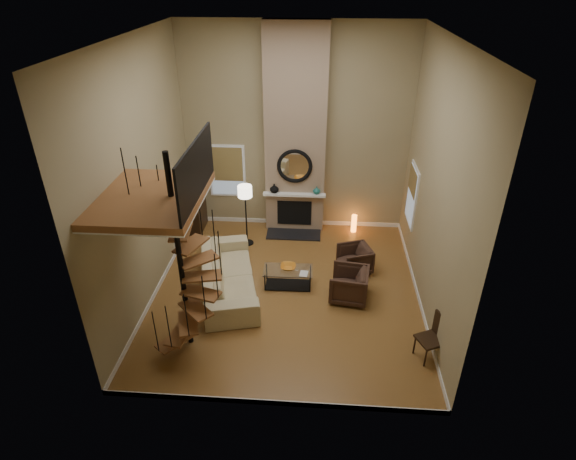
# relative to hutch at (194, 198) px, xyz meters

# --- Properties ---
(ground) EXTENTS (6.00, 6.50, 0.01)m
(ground) POSITION_rel_hutch_xyz_m (2.78, -2.76, -0.95)
(ground) COLOR #A26F34
(ground) RESTS_ON ground
(back_wall) EXTENTS (6.00, 0.02, 5.50)m
(back_wall) POSITION_rel_hutch_xyz_m (2.78, 0.49, 1.80)
(back_wall) COLOR #998A62
(back_wall) RESTS_ON ground
(front_wall) EXTENTS (6.00, 0.02, 5.50)m
(front_wall) POSITION_rel_hutch_xyz_m (2.78, -6.01, 1.80)
(front_wall) COLOR #998A62
(front_wall) RESTS_ON ground
(left_wall) EXTENTS (0.02, 6.50, 5.50)m
(left_wall) POSITION_rel_hutch_xyz_m (-0.22, -2.76, 1.80)
(left_wall) COLOR #998A62
(left_wall) RESTS_ON ground
(right_wall) EXTENTS (0.02, 6.50, 5.50)m
(right_wall) POSITION_rel_hutch_xyz_m (5.78, -2.76, 1.80)
(right_wall) COLOR #998A62
(right_wall) RESTS_ON ground
(ceiling) EXTENTS (6.00, 6.50, 0.01)m
(ceiling) POSITION_rel_hutch_xyz_m (2.78, -2.76, 4.54)
(ceiling) COLOR silver
(ceiling) RESTS_ON back_wall
(baseboard_back) EXTENTS (6.00, 0.02, 0.12)m
(baseboard_back) POSITION_rel_hutch_xyz_m (2.78, 0.48, -0.89)
(baseboard_back) COLOR white
(baseboard_back) RESTS_ON ground
(baseboard_front) EXTENTS (6.00, 0.02, 0.12)m
(baseboard_front) POSITION_rel_hutch_xyz_m (2.78, -6.00, -0.89)
(baseboard_front) COLOR white
(baseboard_front) RESTS_ON ground
(baseboard_left) EXTENTS (0.02, 6.50, 0.12)m
(baseboard_left) POSITION_rel_hutch_xyz_m (-0.21, -2.76, -0.89)
(baseboard_left) COLOR white
(baseboard_left) RESTS_ON ground
(baseboard_right) EXTENTS (0.02, 6.50, 0.12)m
(baseboard_right) POSITION_rel_hutch_xyz_m (5.77, -2.76, -0.89)
(baseboard_right) COLOR white
(baseboard_right) RESTS_ON ground
(chimney_breast) EXTENTS (1.60, 0.38, 5.50)m
(chimney_breast) POSITION_rel_hutch_xyz_m (2.78, 0.30, 1.80)
(chimney_breast) COLOR #91775E
(chimney_breast) RESTS_ON ground
(hearth) EXTENTS (1.50, 0.60, 0.04)m
(hearth) POSITION_rel_hutch_xyz_m (2.78, -0.19, -0.93)
(hearth) COLOR black
(hearth) RESTS_ON ground
(firebox) EXTENTS (0.95, 0.02, 0.72)m
(firebox) POSITION_rel_hutch_xyz_m (2.78, 0.10, -0.40)
(firebox) COLOR black
(firebox) RESTS_ON chimney_breast
(mantel) EXTENTS (1.70, 0.18, 0.06)m
(mantel) POSITION_rel_hutch_xyz_m (2.78, 0.02, 0.20)
(mantel) COLOR white
(mantel) RESTS_ON chimney_breast
(mirror_frame) EXTENTS (0.94, 0.10, 0.94)m
(mirror_frame) POSITION_rel_hutch_xyz_m (2.78, 0.08, 1.00)
(mirror_frame) COLOR black
(mirror_frame) RESTS_ON chimney_breast
(mirror_disc) EXTENTS (0.80, 0.01, 0.80)m
(mirror_disc) POSITION_rel_hutch_xyz_m (2.78, 0.09, 1.00)
(mirror_disc) COLOR white
(mirror_disc) RESTS_ON chimney_breast
(vase_left) EXTENTS (0.24, 0.24, 0.25)m
(vase_left) POSITION_rel_hutch_xyz_m (2.23, 0.06, 0.35)
(vase_left) COLOR black
(vase_left) RESTS_ON mantel
(vase_right) EXTENTS (0.20, 0.20, 0.21)m
(vase_right) POSITION_rel_hutch_xyz_m (3.38, 0.06, 0.33)
(vase_right) COLOR #1B6059
(vase_right) RESTS_ON mantel
(window_back) EXTENTS (1.02, 0.06, 1.52)m
(window_back) POSITION_rel_hutch_xyz_m (0.88, 0.46, 0.67)
(window_back) COLOR white
(window_back) RESTS_ON back_wall
(window_right) EXTENTS (0.06, 1.02, 1.52)m
(window_right) POSITION_rel_hutch_xyz_m (5.75, -0.76, 0.68)
(window_right) COLOR white
(window_right) RESTS_ON right_wall
(entry_door) EXTENTS (0.10, 1.05, 2.16)m
(entry_door) POSITION_rel_hutch_xyz_m (-0.17, -0.96, 0.10)
(entry_door) COLOR white
(entry_door) RESTS_ON ground
(loft) EXTENTS (1.70, 2.20, 1.09)m
(loft) POSITION_rel_hutch_xyz_m (0.74, -4.56, 2.29)
(loft) COLOR brown
(loft) RESTS_ON left_wall
(spiral_stair) EXTENTS (1.47, 1.47, 4.06)m
(spiral_stair) POSITION_rel_hutch_xyz_m (1.00, -4.55, 0.83)
(spiral_stair) COLOR black
(spiral_stair) RESTS_ON ground
(hutch) EXTENTS (0.42, 0.89, 1.99)m
(hutch) POSITION_rel_hutch_xyz_m (0.00, 0.00, 0.00)
(hutch) COLOR black
(hutch) RESTS_ON ground
(sofa) EXTENTS (1.82, 3.14, 0.86)m
(sofa) POSITION_rel_hutch_xyz_m (1.41, -2.74, -0.55)
(sofa) COLOR #C4B588
(sofa) RESTS_ON ground
(armchair_near) EXTENTS (0.93, 0.91, 0.67)m
(armchair_near) POSITION_rel_hutch_xyz_m (4.44, -1.82, -0.60)
(armchair_near) COLOR #3D261C
(armchair_near) RESTS_ON ground
(armchair_far) EXTENTS (0.94, 0.92, 0.76)m
(armchair_far) POSITION_rel_hutch_xyz_m (4.27, -2.91, -0.60)
(armchair_far) COLOR #3D261C
(armchair_far) RESTS_ON ground
(coffee_table) EXTENTS (1.15, 0.59, 0.44)m
(coffee_table) POSITION_rel_hutch_xyz_m (2.79, -2.56, -0.67)
(coffee_table) COLOR silver
(coffee_table) RESTS_ON ground
(bowl) EXTENTS (0.36, 0.36, 0.09)m
(bowl) POSITION_rel_hutch_xyz_m (2.79, -2.51, -0.45)
(bowl) COLOR orange
(bowl) RESTS_ON coffee_table
(book) EXTENTS (0.22, 0.27, 0.02)m
(book) POSITION_rel_hutch_xyz_m (3.14, -2.71, -0.49)
(book) COLOR gray
(book) RESTS_ON coffee_table
(floor_lamp) EXTENTS (0.37, 0.37, 1.70)m
(floor_lamp) POSITION_rel_hutch_xyz_m (1.56, -0.72, 0.46)
(floor_lamp) COLOR black
(floor_lamp) RESTS_ON ground
(accent_lamp) EXTENTS (0.15, 0.15, 0.53)m
(accent_lamp) POSITION_rel_hutch_xyz_m (4.46, 0.15, -0.70)
(accent_lamp) COLOR orange
(accent_lamp) RESTS_ON ground
(side_chair) EXTENTS (0.58, 0.58, 0.96)m
(side_chair) POSITION_rel_hutch_xyz_m (5.71, -4.63, -0.42)
(side_chair) COLOR black
(side_chair) RESTS_ON ground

